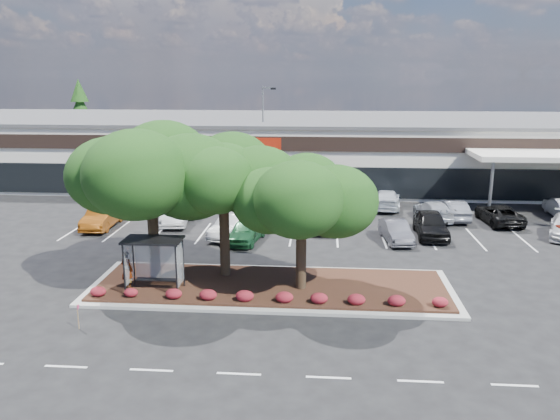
# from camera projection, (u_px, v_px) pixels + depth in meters

# --- Properties ---
(ground) EXTENTS (160.00, 160.00, 0.00)m
(ground) POSITION_uv_depth(u_px,v_px,m) (309.00, 326.00, 23.19)
(ground) COLOR black
(ground) RESTS_ON ground
(retail_store) EXTENTS (80.40, 25.20, 6.25)m
(retail_store) POSITION_uv_depth(u_px,v_px,m) (319.00, 148.00, 55.23)
(retail_store) COLOR white
(retail_store) RESTS_ON ground
(landscape_island) EXTENTS (18.00, 6.00, 0.26)m
(landscape_island) POSITION_uv_depth(u_px,v_px,m) (271.00, 287.00, 27.18)
(landscape_island) COLOR #AAAAA5
(landscape_island) RESTS_ON ground
(lane_markings) EXTENTS (33.12, 20.06, 0.01)m
(lane_markings) POSITION_uv_depth(u_px,v_px,m) (311.00, 250.00, 33.29)
(lane_markings) COLOR silver
(lane_markings) RESTS_ON ground
(shrub_row) EXTENTS (17.00, 0.80, 0.50)m
(shrub_row) POSITION_uv_depth(u_px,v_px,m) (267.00, 296.00, 25.06)
(shrub_row) COLOR maroon
(shrub_row) RESTS_ON landscape_island
(bus_shelter) EXTENTS (2.75, 1.55, 2.59)m
(bus_shelter) POSITION_uv_depth(u_px,v_px,m) (154.00, 249.00, 26.06)
(bus_shelter) COLOR black
(bus_shelter) RESTS_ON landscape_island
(island_tree_west) EXTENTS (7.20, 7.20, 7.89)m
(island_tree_west) POSITION_uv_depth(u_px,v_px,m) (152.00, 203.00, 27.13)
(island_tree_west) COLOR #0E340F
(island_tree_west) RESTS_ON landscape_island
(island_tree_mid) EXTENTS (6.60, 6.60, 7.32)m
(island_tree_mid) POSITION_uv_depth(u_px,v_px,m) (224.00, 206.00, 27.62)
(island_tree_mid) COLOR #0E340F
(island_tree_mid) RESTS_ON landscape_island
(island_tree_east) EXTENTS (5.80, 5.80, 6.50)m
(island_tree_east) POSITION_uv_depth(u_px,v_px,m) (301.00, 224.00, 25.96)
(island_tree_east) COLOR #0E340F
(island_tree_east) RESTS_ON landscape_island
(conifer_north_west) EXTENTS (4.40, 4.40, 10.00)m
(conifer_north_west) POSITION_uv_depth(u_px,v_px,m) (81.00, 119.00, 68.75)
(conifer_north_west) COLOR #0E340F
(conifer_north_west) RESTS_ON ground
(person_waiting) EXTENTS (0.82, 0.70, 1.90)m
(person_waiting) POSITION_uv_depth(u_px,v_px,m) (127.00, 270.00, 26.41)
(person_waiting) COLOR #594C47
(person_waiting) RESTS_ON landscape_island
(light_pole) EXTENTS (1.43, 0.68, 9.41)m
(light_pole) POSITION_uv_depth(u_px,v_px,m) (264.00, 145.00, 49.67)
(light_pole) COLOR #AAAAA5
(light_pole) RESTS_ON ground
(survey_stake) EXTENTS (0.08, 0.14, 1.10)m
(survey_stake) POSITION_uv_depth(u_px,v_px,m) (78.00, 313.00, 22.78)
(survey_stake) COLOR tan
(survey_stake) RESTS_ON ground
(car_0) EXTENTS (1.81, 4.85, 1.58)m
(car_0) POSITION_uv_depth(u_px,v_px,m) (103.00, 216.00, 38.05)
(car_0) COLOR #813E0D
(car_0) RESTS_ON ground
(car_1) EXTENTS (2.35, 5.08, 1.61)m
(car_1) POSITION_uv_depth(u_px,v_px,m) (176.00, 212.00, 39.07)
(car_1) COLOR silver
(car_1) RESTS_ON ground
(car_2) EXTENTS (2.80, 4.69, 1.46)m
(car_2) POSITION_uv_depth(u_px,v_px,m) (232.00, 226.00, 35.82)
(car_2) COLOR silver
(car_2) RESTS_ON ground
(car_3) EXTENTS (2.43, 4.56, 1.48)m
(car_3) POSITION_uv_depth(u_px,v_px,m) (246.00, 230.00, 34.79)
(car_3) COLOR #1C532D
(car_3) RESTS_ON ground
(car_4) EXTENTS (1.62, 4.34, 1.42)m
(car_4) POSITION_uv_depth(u_px,v_px,m) (323.00, 220.00, 37.43)
(car_4) COLOR silver
(car_4) RESTS_ON ground
(car_5) EXTENTS (1.93, 4.24, 1.35)m
(car_5) POSITION_uv_depth(u_px,v_px,m) (396.00, 231.00, 34.87)
(car_5) COLOR #4E4E55
(car_5) RESTS_ON ground
(car_6) EXTENTS (2.11, 4.94, 1.66)m
(car_6) POSITION_uv_depth(u_px,v_px,m) (431.00, 224.00, 35.91)
(car_6) COLOR black
(car_6) RESTS_ON ground
(car_9) EXTENTS (2.64, 4.60, 1.43)m
(car_9) POSITION_uv_depth(u_px,v_px,m) (186.00, 206.00, 41.42)
(car_9) COLOR #5D5D64
(car_9) RESTS_ON ground
(car_10) EXTENTS (3.66, 5.25, 1.66)m
(car_10) POSITION_uv_depth(u_px,v_px,m) (244.00, 196.00, 44.04)
(car_10) COLOR slate
(car_10) RESTS_ON ground
(car_11) EXTENTS (1.99, 4.38, 1.46)m
(car_11) POSITION_uv_depth(u_px,v_px,m) (279.00, 206.00, 41.16)
(car_11) COLOR #1F541A
(car_11) RESTS_ON ground
(car_12) EXTENTS (2.75, 5.09, 1.59)m
(car_12) POSITION_uv_depth(u_px,v_px,m) (307.00, 206.00, 40.97)
(car_12) COLOR maroon
(car_12) RESTS_ON ground
(car_13) EXTENTS (2.60, 5.26, 1.47)m
(car_13) POSITION_uv_depth(u_px,v_px,m) (386.00, 199.00, 43.48)
(car_13) COLOR silver
(car_13) RESTS_ON ground
(car_14) EXTENTS (1.81, 4.46, 1.44)m
(car_14) POSITION_uv_depth(u_px,v_px,m) (453.00, 210.00, 40.17)
(car_14) COLOR #5A5B62
(car_14) RESTS_ON ground
(car_15) EXTENTS (2.54, 4.98, 1.38)m
(car_15) POSITION_uv_depth(u_px,v_px,m) (433.00, 211.00, 40.06)
(car_15) COLOR #A4A8B0
(car_15) RESTS_ON ground
(car_16) EXTENTS (2.66, 5.04, 1.35)m
(car_16) POSITION_uv_depth(u_px,v_px,m) (499.00, 214.00, 39.12)
(car_16) COLOR black
(car_16) RESTS_ON ground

